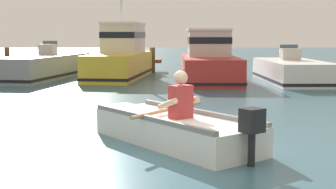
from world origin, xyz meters
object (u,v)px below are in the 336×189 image
at_px(rowboat_with_person, 172,128).
at_px(moored_boat_yellow, 122,57).
at_px(moored_boat_white, 293,72).
at_px(moored_boat_red, 209,61).
at_px(moored_boat_grey, 44,67).

relative_size(rowboat_with_person, moored_boat_yellow, 0.52).
relative_size(moored_boat_yellow, moored_boat_white, 1.22).
xyz_separation_m(moored_boat_yellow, moored_boat_red, (3.48, -1.41, -0.10)).
height_order(rowboat_with_person, moored_boat_yellow, moored_boat_yellow).
bearing_deg(moored_boat_white, rowboat_with_person, -113.61).
bearing_deg(moored_boat_grey, moored_boat_white, -8.25).
bearing_deg(rowboat_with_person, moored_boat_grey, 114.13).
height_order(moored_boat_red, moored_boat_white, moored_boat_red).
bearing_deg(moored_boat_grey, rowboat_with_person, -65.87).
distance_m(moored_boat_yellow, moored_boat_white, 6.86).
height_order(moored_boat_grey, moored_boat_yellow, moored_boat_yellow).
distance_m(moored_boat_grey, moored_boat_red, 6.66).
height_order(moored_boat_grey, moored_boat_red, moored_boat_red).
relative_size(rowboat_with_person, moored_boat_white, 0.63).
xyz_separation_m(moored_boat_grey, moored_boat_red, (6.60, -0.86, 0.30)).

